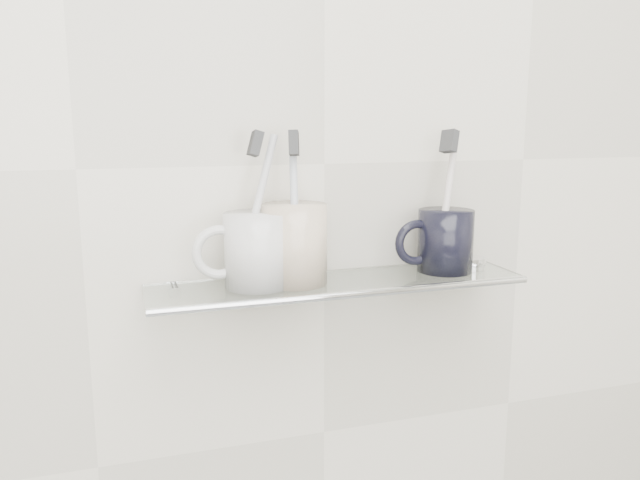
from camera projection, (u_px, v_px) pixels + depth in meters
name	position (u px, v px, depth m)	size (l,w,h in m)	color
wall_back	(324.00, 164.00, 0.86)	(2.50, 2.50, 0.00)	beige
shelf_glass	(339.00, 283.00, 0.83)	(0.50, 0.12, 0.01)	silver
shelf_rail	(354.00, 294.00, 0.78)	(0.01, 0.01, 0.50)	silver
bracket_left	(175.00, 295.00, 0.81)	(0.02, 0.02, 0.03)	silver
bracket_right	(460.00, 272.00, 0.94)	(0.02, 0.02, 0.03)	silver
mug_left	(257.00, 250.00, 0.79)	(0.08, 0.08, 0.09)	silver
mug_left_handle	(219.00, 252.00, 0.78)	(0.07, 0.07, 0.01)	silver
toothbrush_left	(257.00, 208.00, 0.78)	(0.01, 0.01, 0.19)	silver
bristles_left	(255.00, 144.00, 0.77)	(0.01, 0.02, 0.03)	#2F3032
mug_center	(295.00, 244.00, 0.80)	(0.08, 0.08, 0.10)	beige
mug_center_handle	(258.00, 246.00, 0.79)	(0.07, 0.07, 0.01)	beige
toothbrush_center	(294.00, 206.00, 0.80)	(0.01, 0.01, 0.19)	#AEBCCE
bristles_center	(294.00, 143.00, 0.78)	(0.01, 0.02, 0.03)	#2F3032
mug_right	(445.00, 241.00, 0.87)	(0.08, 0.08, 0.09)	black
mug_right_handle	(416.00, 243.00, 0.86)	(0.06, 0.06, 0.01)	black
toothbrush_right	(447.00, 200.00, 0.86)	(0.01, 0.01, 0.19)	beige
bristles_right	(449.00, 141.00, 0.85)	(0.01, 0.02, 0.03)	#2F3032
chrome_cap	(471.00, 263.00, 0.89)	(0.04, 0.04, 0.02)	silver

